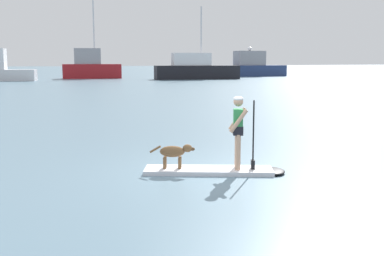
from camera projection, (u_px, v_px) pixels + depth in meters
ground_plane at (208, 173)px, 10.73m from camera, size 400.00×400.00×0.00m
paddleboard at (218, 171)px, 10.72m from camera, size 3.22×1.98×0.10m
person_paddler at (239, 127)px, 10.56m from camera, size 0.68×0.60×1.65m
dog at (174, 152)px, 10.69m from camera, size 0.97×0.49×0.56m
moored_boat_center at (91, 67)px, 65.97m from camera, size 8.32×3.56×12.60m
moored_boat_port at (196, 69)px, 63.35m from camera, size 11.69×4.13×9.69m
moored_boat_outer at (252, 67)px, 75.34m from camera, size 10.40×3.81×4.68m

